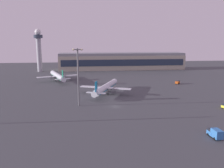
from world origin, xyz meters
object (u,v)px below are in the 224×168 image
object	(u,v)px
airplane_far_stand	(106,87)
catering_truck	(215,133)
maintenance_van	(178,82)
control_tower	(39,47)
airplane_near_gate	(58,76)
apron_light_central	(78,74)

from	to	relation	value
airplane_far_stand	catering_truck	world-z (taller)	airplane_far_stand
maintenance_van	control_tower	bearing A→B (deg)	-174.43
catering_truck	maintenance_van	xyz separation A→B (m)	(22.41, 87.18, -0.40)
airplane_near_gate	control_tower	bearing A→B (deg)	94.22
control_tower	maintenance_van	xyz separation A→B (m)	(104.88, -73.20, -21.47)
airplane_far_stand	maintenance_van	xyz separation A→B (m)	(51.42, 23.42, -2.48)
airplane_near_gate	apron_light_central	size ratio (longest dim) A/B	1.40
airplane_far_stand	airplane_near_gate	distance (m)	54.18
airplane_far_stand	apron_light_central	xyz separation A→B (m)	(-14.34, -22.68, 11.40)
airplane_near_gate	apron_light_central	bearing A→B (deg)	-94.58
catering_truck	apron_light_central	xyz separation A→B (m)	(-43.35, 41.08, 13.49)
control_tower	airplane_far_stand	world-z (taller)	control_tower
maintenance_van	apron_light_central	bearing A→B (deg)	-104.49
airplane_far_stand	maintenance_van	bearing A→B (deg)	47.20
control_tower	catering_truck	bearing A→B (deg)	-62.79
catering_truck	control_tower	bearing A→B (deg)	114.76
maintenance_van	apron_light_central	size ratio (longest dim) A/B	0.17
catering_truck	maintenance_van	bearing A→B (deg)	73.13
control_tower	airplane_near_gate	world-z (taller)	control_tower
control_tower	airplane_near_gate	bearing A→B (deg)	-67.02
airplane_far_stand	apron_light_central	world-z (taller)	apron_light_central
airplane_near_gate	catering_truck	size ratio (longest dim) A/B	6.44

